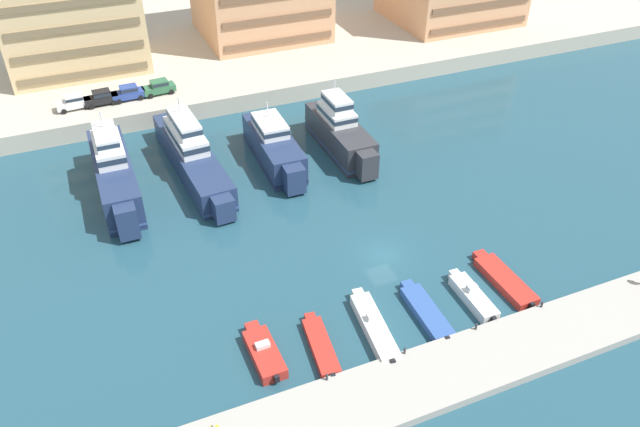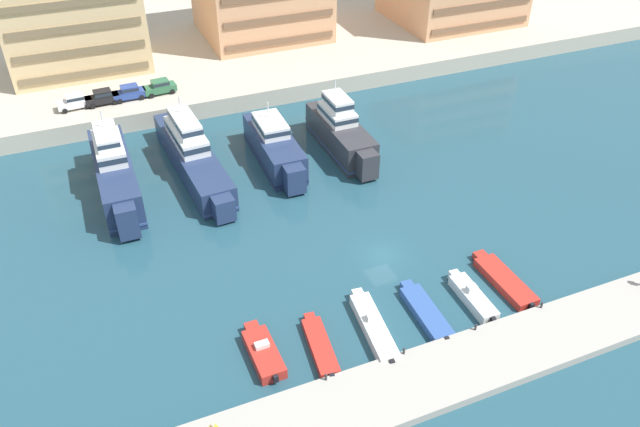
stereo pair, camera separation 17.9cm
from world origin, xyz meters
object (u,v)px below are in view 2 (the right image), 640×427
motorboat_red_center_right (504,280)px  car_blue_mid_left (129,92)px  yacht_navy_left (192,154)px  motorboat_red_left (320,346)px  car_black_left (102,97)px  car_green_center_left (160,86)px  motorboat_red_far_left (263,352)px  motorboat_white_mid_left (373,326)px  motorboat_white_center (472,297)px  car_white_far_left (75,101)px  yacht_navy_mid_left (275,147)px  yacht_navy_far_left (115,172)px  motorboat_blue_center_left (425,312)px  yacht_charcoal_center_left (341,132)px

motorboat_red_center_right → car_blue_mid_left: bearing=119.0°
yacht_navy_left → motorboat_red_left: (2.98, -29.56, -1.78)m
car_black_left → car_green_center_left: size_ratio=0.99×
motorboat_red_far_left → motorboat_white_mid_left: 9.04m
motorboat_white_center → motorboat_red_center_right: 3.93m
car_black_left → yacht_navy_left: bearing=-65.0°
motorboat_red_center_right → car_white_far_left: 54.77m
motorboat_red_left → motorboat_red_center_right: motorboat_red_center_right is taller
motorboat_white_center → yacht_navy_mid_left: bearing=105.9°
yacht_navy_far_left → motorboat_blue_center_left: (20.80, -28.17, -2.15)m
yacht_charcoal_center_left → motorboat_red_far_left: (-18.33, -26.47, -1.82)m
motorboat_red_center_right → car_green_center_left: car_green_center_left is taller
motorboat_red_far_left → motorboat_white_mid_left: bearing=-5.3°
yacht_navy_mid_left → motorboat_red_far_left: (-10.32, -26.79, -1.48)m
car_black_left → car_green_center_left: (7.20, 0.29, 0.00)m
motorboat_blue_center_left → motorboat_red_center_right: 8.35m
yacht_navy_mid_left → motorboat_white_center: 28.92m
car_white_far_left → car_black_left: 3.29m
motorboat_white_center → car_black_left: 51.68m
motorboat_red_left → car_blue_mid_left: size_ratio=1.65×
yacht_navy_far_left → motorboat_red_left: (11.36, -28.27, -2.17)m
yacht_charcoal_center_left → motorboat_red_left: size_ratio=2.21×
car_blue_mid_left → motorboat_red_center_right: bearing=-61.0°
yacht_navy_left → motorboat_blue_center_left: 32.03m
yacht_navy_left → yacht_navy_mid_left: size_ratio=1.45×
yacht_charcoal_center_left → yacht_navy_far_left: bearing=178.2°
yacht_navy_far_left → motorboat_red_center_right: yacht_navy_far_left is taller
car_white_far_left → car_green_center_left: 10.48m
yacht_navy_mid_left → car_green_center_left: yacht_navy_mid_left is taller
motorboat_red_far_left → car_black_left: 45.02m
yacht_navy_far_left → yacht_charcoal_center_left: bearing=-1.8°
motorboat_red_left → motorboat_white_mid_left: bearing=1.7°
yacht_navy_left → motorboat_red_center_right: yacht_navy_left is taller
motorboat_blue_center_left → car_blue_mid_left: 48.52m
yacht_charcoal_center_left → motorboat_red_far_left: yacht_charcoal_center_left is taller
motorboat_blue_center_left → motorboat_white_center: motorboat_white_center is taller
motorboat_red_center_right → motorboat_white_center: bearing=-168.0°
motorboat_white_center → car_green_center_left: car_green_center_left is taller
yacht_navy_mid_left → car_white_far_left: size_ratio=3.58×
motorboat_red_left → motorboat_red_center_right: 17.78m
car_green_center_left → yacht_navy_far_left: bearing=-114.9°
motorboat_red_center_right → car_black_left: size_ratio=1.87×
motorboat_white_mid_left → motorboat_red_center_right: 13.10m
motorboat_blue_center_left → motorboat_red_center_right: (8.32, 0.71, 0.01)m
yacht_navy_mid_left → motorboat_red_center_right: yacht_navy_mid_left is taller
motorboat_white_mid_left → car_black_left: bearing=108.4°
yacht_navy_mid_left → motorboat_white_center: yacht_navy_mid_left is taller
motorboat_red_left → yacht_charcoal_center_left: bearing=63.0°
car_white_far_left → car_blue_mid_left: size_ratio=1.01×
motorboat_white_center → motorboat_red_center_right: bearing=12.0°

